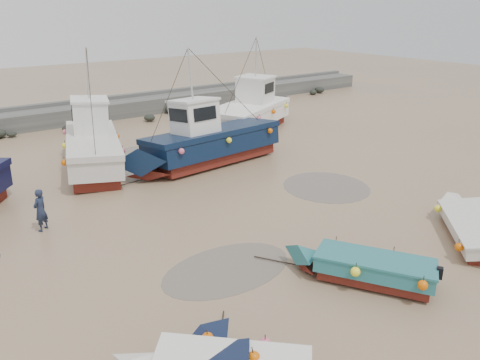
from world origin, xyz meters
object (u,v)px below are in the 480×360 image
object	(u,v)px
cabin_boat_1	(91,143)
cabin_boat_3	(253,110)
cabin_boat_2	(204,142)
dinghy_3	(473,223)
person	(44,230)
dinghy_2	(363,264)

from	to	relation	value
cabin_boat_1	cabin_boat_3	bearing A→B (deg)	24.09
cabin_boat_1	cabin_boat_2	bearing A→B (deg)	-16.05
dinghy_3	person	world-z (taller)	dinghy_3
dinghy_2	cabin_boat_2	bearing A→B (deg)	48.83
cabin_boat_2	cabin_boat_1	bearing A→B (deg)	52.28
dinghy_2	dinghy_3	bearing A→B (deg)	-36.47
dinghy_2	dinghy_3	xyz separation A→B (m)	(5.76, -0.47, -0.01)
dinghy_2	cabin_boat_1	xyz separation A→B (m)	(-2.98, 16.09, 0.77)
cabin_boat_1	cabin_boat_3	world-z (taller)	same
cabin_boat_3	dinghy_2	bearing A→B (deg)	-53.34
cabin_boat_1	person	world-z (taller)	cabin_boat_1
dinghy_3	cabin_boat_1	world-z (taller)	cabin_boat_1
dinghy_2	person	bearing A→B (deg)	95.19
dinghy_2	cabin_boat_2	xyz separation A→B (m)	(2.12, 12.77, 0.76)
person	cabin_boat_2	bearing A→B (deg)	161.32
dinghy_2	cabin_boat_3	size ratio (longest dim) A/B	0.54
dinghy_3	cabin_boat_1	xyz separation A→B (m)	(-8.73, 16.57, 0.78)
dinghy_2	person	distance (m)	12.14
cabin_boat_1	cabin_boat_2	size ratio (longest dim) A/B	0.96
dinghy_2	cabin_boat_3	world-z (taller)	cabin_boat_3
dinghy_3	person	size ratio (longest dim) A/B	3.09
dinghy_2	cabin_boat_2	size ratio (longest dim) A/B	0.50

